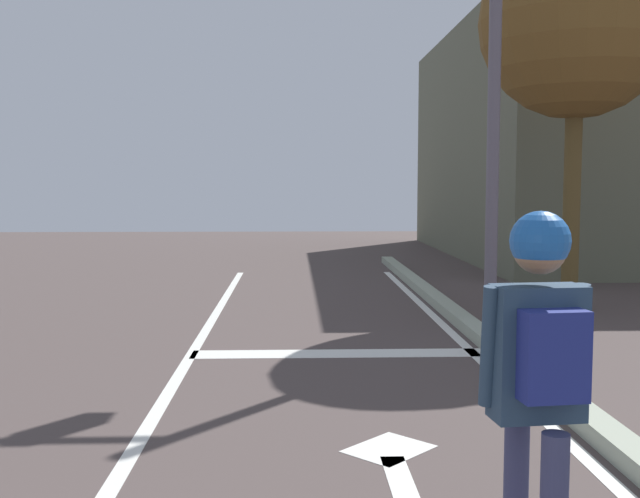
% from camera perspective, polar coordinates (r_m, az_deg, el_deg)
% --- Properties ---
extents(lane_line_center, '(0.12, 20.00, 0.01)m').
position_cam_1_polar(lane_line_center, '(6.08, -12.77, -12.76)').
color(lane_line_center, silver).
rests_on(lane_line_center, ground).
extents(lane_line_curbside, '(0.12, 20.00, 0.01)m').
position_cam_1_polar(lane_line_curbside, '(6.29, 16.60, -12.24)').
color(lane_line_curbside, silver).
rests_on(lane_line_curbside, ground).
extents(stop_bar, '(3.22, 0.40, 0.01)m').
position_cam_1_polar(stop_bar, '(8.27, 1.50, -7.90)').
color(stop_bar, silver).
rests_on(stop_bar, ground).
extents(lane_arrow_head, '(0.71, 0.71, 0.01)m').
position_cam_1_polar(lane_arrow_head, '(5.43, 5.25, -14.81)').
color(lane_arrow_head, silver).
rests_on(lane_arrow_head, ground).
extents(curb_strip, '(0.24, 24.00, 0.14)m').
position_cam_1_polar(curb_strip, '(6.35, 18.80, -11.50)').
color(curb_strip, '#9AA28C').
rests_on(curb_strip, ground).
extents(skater, '(0.46, 0.62, 1.65)m').
position_cam_1_polar(skater, '(3.23, 16.24, -8.04)').
color(skater, '#383B5F').
rests_on(skater, skateboard).
extents(roadside_tree, '(2.83, 2.83, 5.63)m').
position_cam_1_polar(roadside_tree, '(12.05, 18.86, 15.91)').
color(roadside_tree, brown).
rests_on(roadside_tree, ground).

